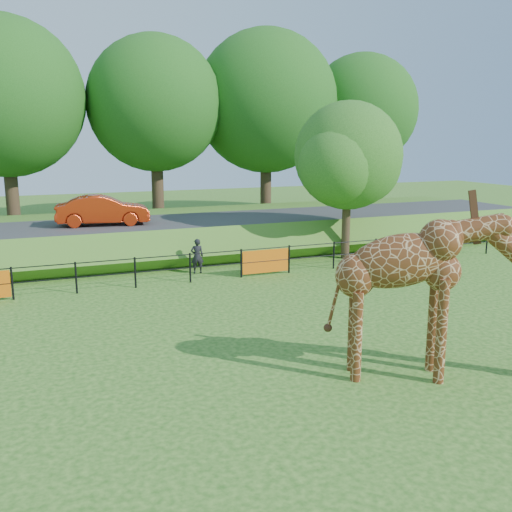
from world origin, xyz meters
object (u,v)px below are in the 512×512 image
(giraffe, at_px, (446,297))
(tree_east, at_px, (350,160))
(car_red, at_px, (103,210))
(visitor, at_px, (197,256))

(giraffe, xyz_separation_m, tree_east, (4.73, 11.88, 2.45))
(car_red, bearing_deg, visitor, -140.86)
(giraffe, height_order, tree_east, tree_east)
(car_red, distance_m, visitor, 5.67)
(giraffe, relative_size, car_red, 1.29)
(tree_east, bearing_deg, giraffe, -111.72)
(car_red, xyz_separation_m, visitor, (2.90, -4.67, -1.39))
(giraffe, xyz_separation_m, car_red, (-5.11, 16.23, 0.24))
(car_red, bearing_deg, tree_east, -106.47)
(visitor, distance_m, tree_east, 7.83)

